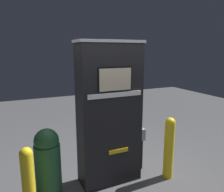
% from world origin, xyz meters
% --- Properties ---
extents(ground_plane, '(14.00, 14.00, 0.00)m').
position_xyz_m(ground_plane, '(0.00, 0.00, 0.00)').
color(ground_plane, '#4C4C4F').
extents(gas_pump, '(1.04, 0.45, 2.20)m').
position_xyz_m(gas_pump, '(0.00, 0.21, 1.10)').
color(gas_pump, black).
rests_on(gas_pump, ground_plane).
extents(safety_bollard, '(0.16, 0.16, 1.02)m').
position_xyz_m(safety_bollard, '(0.90, -0.13, 0.54)').
color(safety_bollard, yellow).
rests_on(safety_bollard, ground_plane).
extents(trash_bin, '(0.36, 0.36, 1.00)m').
position_xyz_m(trash_bin, '(-0.95, 0.23, 0.51)').
color(trash_bin, '#1E4C2D').
rests_on(trash_bin, ground_plane).
extents(safety_bollard_far, '(0.16, 0.16, 0.95)m').
position_xyz_m(safety_bollard_far, '(-1.23, -0.16, 0.50)').
color(safety_bollard_far, yellow).
rests_on(safety_bollard_far, ground_plane).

